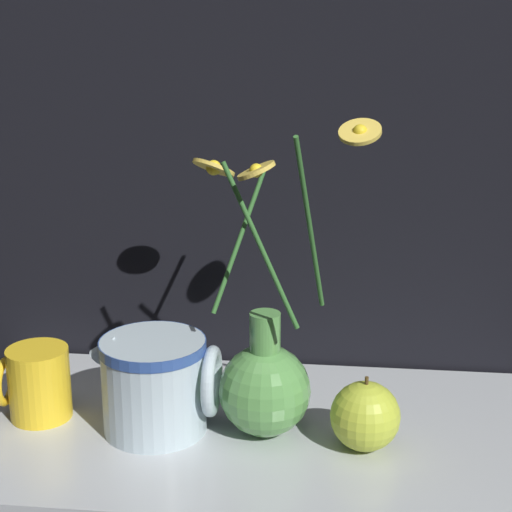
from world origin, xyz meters
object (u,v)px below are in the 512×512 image
object	(u,v)px
yellow_mug	(36,384)
ceramic_pitcher	(156,381)
vase_with_flowers	(265,380)
orange_fruit	(365,416)

from	to	relation	value
yellow_mug	ceramic_pitcher	distance (m)	0.14
ceramic_pitcher	yellow_mug	bearing A→B (deg)	175.51
vase_with_flowers	yellow_mug	bearing A→B (deg)	178.88
vase_with_flowers	orange_fruit	xyz separation A→B (m)	(0.11, -0.02, -0.03)
vase_with_flowers	yellow_mug	distance (m)	0.26
vase_with_flowers	ceramic_pitcher	distance (m)	0.12
vase_with_flowers	orange_fruit	bearing A→B (deg)	-11.55
yellow_mug	orange_fruit	size ratio (longest dim) A/B	1.01
vase_with_flowers	ceramic_pitcher	bearing A→B (deg)	-177.11
yellow_mug	orange_fruit	bearing A→B (deg)	-4.22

